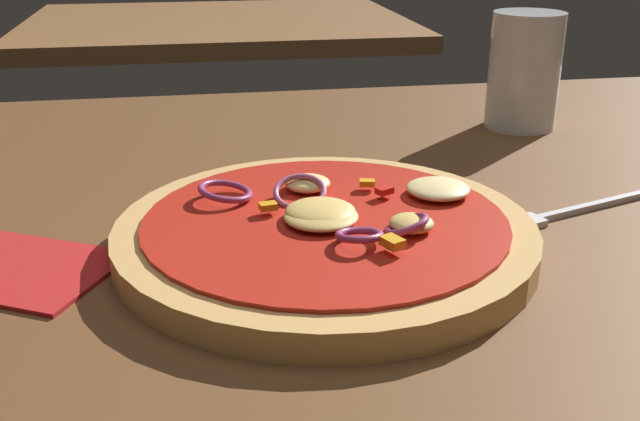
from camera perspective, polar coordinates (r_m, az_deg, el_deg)
name	(u,v)px	position (r m, az deg, el deg)	size (l,w,h in m)	color
dining_table	(349,281)	(0.50, 2.28, -5.41)	(1.32, 0.99, 0.03)	brown
pizza	(326,232)	(0.51, 0.49, -1.65)	(0.29, 0.29, 0.04)	tan
fork	(567,212)	(0.59, 18.43, -0.13)	(0.16, 0.06, 0.01)	silver
beer_glass	(524,73)	(0.82, 15.41, 10.13)	(0.07, 0.07, 0.12)	silver
background_table	(218,26)	(1.65, -7.86, 13.87)	(0.79, 0.63, 0.03)	brown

